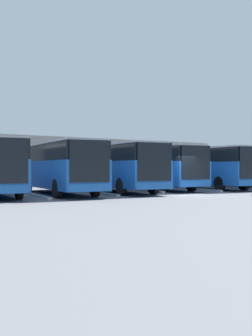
{
  "coord_description": "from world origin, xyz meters",
  "views": [
    {
      "loc": [
        18.42,
        19.7,
        1.75
      ],
      "look_at": [
        0.9,
        -5.58,
        1.7
      ],
      "focal_mm": 45.0,
      "sensor_mm": 36.0,
      "label": 1
    }
  ],
  "objects_px": {
    "bus_3": "(154,166)",
    "bus_5": "(58,166)",
    "bus_4": "(115,166)",
    "bus_2": "(204,166)",
    "bus_1": "(236,166)"
  },
  "relations": [
    {
      "from": "bus_3",
      "to": "bus_5",
      "type": "xyz_separation_m",
      "value": [
        8.61,
        0.9,
        0.0
      ]
    },
    {
      "from": "bus_4",
      "to": "bus_5",
      "type": "bearing_deg",
      "value": 6.95
    },
    {
      "from": "bus_2",
      "to": "bus_3",
      "type": "relative_size",
      "value": 1.0
    },
    {
      "from": "bus_2",
      "to": "bus_3",
      "type": "xyz_separation_m",
      "value": [
        4.31,
        -1.18,
        0.0
      ]
    },
    {
      "from": "bus_1",
      "to": "bus_5",
      "type": "height_order",
      "value": "same"
    },
    {
      "from": "bus_2",
      "to": "bus_4",
      "type": "height_order",
      "value": "same"
    },
    {
      "from": "bus_1",
      "to": "bus_2",
      "type": "height_order",
      "value": "same"
    },
    {
      "from": "bus_2",
      "to": "bus_3",
      "type": "distance_m",
      "value": 4.47
    },
    {
      "from": "bus_3",
      "to": "bus_4",
      "type": "bearing_deg",
      "value": 21.56
    },
    {
      "from": "bus_2",
      "to": "bus_5",
      "type": "relative_size",
      "value": 1.0
    },
    {
      "from": "bus_2",
      "to": "bus_5",
      "type": "distance_m",
      "value": 12.92
    },
    {
      "from": "bus_3",
      "to": "bus_4",
      "type": "height_order",
      "value": "same"
    },
    {
      "from": "bus_2",
      "to": "bus_3",
      "type": "height_order",
      "value": "same"
    },
    {
      "from": "bus_5",
      "to": "bus_4",
      "type": "bearing_deg",
      "value": -173.05
    },
    {
      "from": "bus_2",
      "to": "bus_4",
      "type": "bearing_deg",
      "value": 7.25
    }
  ]
}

